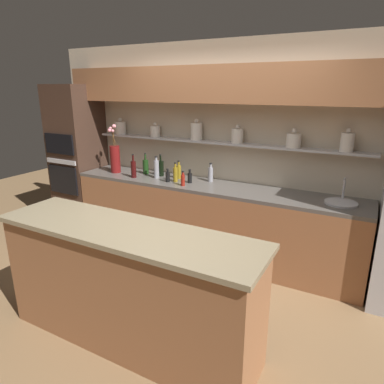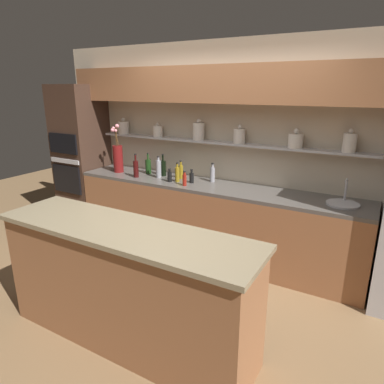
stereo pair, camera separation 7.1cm
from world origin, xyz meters
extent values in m
plane|color=olive|center=(0.00, 0.00, 0.00)|extent=(12.00, 12.00, 0.00)
cube|color=beige|center=(0.00, 1.60, 1.30)|extent=(5.20, 0.10, 2.60)
cube|color=#B7B7BC|center=(-0.12, 1.46, 1.41)|extent=(3.56, 0.18, 0.02)
cylinder|color=silver|center=(-1.62, 1.45, 1.51)|extent=(0.15, 0.15, 0.17)
sphere|color=silver|center=(-1.62, 1.45, 1.62)|extent=(0.05, 0.05, 0.05)
cylinder|color=silver|center=(-1.03, 1.45, 1.49)|extent=(0.13, 0.13, 0.14)
sphere|color=silver|center=(-1.03, 1.45, 1.59)|extent=(0.05, 0.05, 0.05)
cylinder|color=silver|center=(-0.40, 1.45, 1.53)|extent=(0.15, 0.15, 0.21)
sphere|color=silver|center=(-0.40, 1.45, 1.66)|extent=(0.05, 0.05, 0.05)
cylinder|color=silver|center=(0.15, 1.45, 1.51)|extent=(0.14, 0.14, 0.17)
sphere|color=silver|center=(0.15, 1.45, 1.61)|extent=(0.05, 0.05, 0.05)
cylinder|color=silver|center=(0.80, 1.45, 1.50)|extent=(0.16, 0.16, 0.16)
sphere|color=silver|center=(0.80, 1.45, 1.60)|extent=(0.06, 0.06, 0.06)
cylinder|color=silver|center=(1.34, 1.45, 1.52)|extent=(0.13, 0.13, 0.19)
sphere|color=silver|center=(1.34, 1.45, 1.64)|extent=(0.05, 0.05, 0.05)
cube|color=#99603D|center=(0.00, 1.38, 2.09)|extent=(4.42, 0.34, 0.42)
cube|color=#99603D|center=(-0.12, 1.24, 0.44)|extent=(3.66, 0.62, 0.88)
cube|color=#56514C|center=(-0.12, 1.24, 0.90)|extent=(3.66, 0.62, 0.04)
cube|color=#99603D|center=(0.00, -0.50, 0.49)|extent=(2.17, 0.55, 0.98)
cube|color=gray|center=(0.00, -0.50, 1.00)|extent=(2.23, 0.61, 0.04)
cube|color=#3D281E|center=(-2.28, 1.24, 1.05)|extent=(0.63, 0.62, 2.10)
cube|color=black|center=(-2.28, 0.92, 0.78)|extent=(0.53, 0.02, 0.40)
cube|color=black|center=(-2.28, 0.92, 1.30)|extent=(0.53, 0.02, 0.28)
cube|color=#B7B7BC|center=(-2.28, 0.92, 1.05)|extent=(0.56, 0.02, 0.06)
cylinder|color=maroon|center=(-1.54, 1.20, 1.10)|extent=(0.14, 0.14, 0.37)
cylinder|color=#4C3319|center=(-1.54, 1.20, 1.39)|extent=(0.05, 0.04, 0.21)
sphere|color=pink|center=(-1.52, 1.17, 1.50)|extent=(0.04, 0.04, 0.04)
cylinder|color=#4C3319|center=(-1.54, 1.19, 1.40)|extent=(0.03, 0.02, 0.22)
sphere|color=pink|center=(-1.56, 1.16, 1.51)|extent=(0.05, 0.05, 0.05)
cylinder|color=#4C3319|center=(-1.54, 1.21, 1.42)|extent=(0.04, 0.02, 0.26)
sphere|color=pink|center=(-1.56, 1.24, 1.55)|extent=(0.06, 0.06, 0.06)
cylinder|color=#4C3319|center=(-1.54, 1.20, 1.41)|extent=(0.04, 0.02, 0.24)
sphere|color=pink|center=(-1.55, 1.16, 1.53)|extent=(0.04, 0.04, 0.04)
cylinder|color=#B7B7BC|center=(1.38, 1.24, 0.93)|extent=(0.32, 0.32, 0.02)
cylinder|color=#B7B7BC|center=(1.38, 1.36, 1.05)|extent=(0.02, 0.02, 0.22)
cylinder|color=#B7B7BC|center=(1.38, 1.30, 1.16)|extent=(0.02, 0.12, 0.02)
cylinder|color=#380C0C|center=(-1.14, 1.09, 1.03)|extent=(0.07, 0.07, 0.22)
cylinder|color=#380C0C|center=(-1.14, 1.09, 1.18)|extent=(0.02, 0.02, 0.08)
cylinder|color=black|center=(-1.14, 1.09, 1.22)|extent=(0.03, 0.03, 0.01)
cylinder|color=olive|center=(-0.55, 1.17, 1.01)|extent=(0.06, 0.06, 0.18)
cylinder|color=olive|center=(-0.55, 1.17, 1.13)|extent=(0.03, 0.03, 0.05)
cylinder|color=black|center=(-0.55, 1.17, 1.16)|extent=(0.03, 0.03, 0.01)
cylinder|color=maroon|center=(-0.38, 1.06, 0.99)|extent=(0.05, 0.05, 0.13)
cylinder|color=maroon|center=(-0.38, 1.06, 1.07)|extent=(0.03, 0.03, 0.04)
cylinder|color=black|center=(-0.38, 1.06, 1.09)|extent=(0.03, 0.03, 0.01)
cylinder|color=olive|center=(-0.59, 1.33, 1.01)|extent=(0.06, 0.06, 0.17)
cylinder|color=olive|center=(-0.59, 1.33, 1.12)|extent=(0.03, 0.03, 0.05)
cylinder|color=black|center=(-0.59, 1.33, 1.15)|extent=(0.03, 0.03, 0.01)
cylinder|color=black|center=(-0.37, 1.21, 0.98)|extent=(0.06, 0.06, 0.12)
cylinder|color=black|center=(-0.37, 1.21, 1.06)|extent=(0.03, 0.03, 0.04)
cylinder|color=black|center=(-0.37, 1.21, 1.08)|extent=(0.03, 0.03, 0.01)
cylinder|color=black|center=(-0.63, 1.12, 0.98)|extent=(0.05, 0.05, 0.12)
cylinder|color=black|center=(-0.63, 1.12, 1.06)|extent=(0.03, 0.03, 0.04)
cylinder|color=black|center=(-0.63, 1.12, 1.08)|extent=(0.03, 0.03, 0.01)
cylinder|color=black|center=(-0.88, 1.34, 1.02)|extent=(0.08, 0.08, 0.20)
cylinder|color=black|center=(-0.88, 1.34, 1.16)|extent=(0.02, 0.02, 0.08)
cylinder|color=black|center=(-0.88, 1.34, 1.20)|extent=(0.03, 0.03, 0.01)
cylinder|color=gray|center=(-0.17, 1.39, 1.01)|extent=(0.06, 0.06, 0.18)
cylinder|color=gray|center=(-0.17, 1.39, 1.12)|extent=(0.03, 0.03, 0.04)
cylinder|color=black|center=(-0.17, 1.39, 1.15)|extent=(0.03, 0.03, 0.01)
cylinder|color=gray|center=(-0.86, 1.21, 1.03)|extent=(0.07, 0.07, 0.23)
cylinder|color=gray|center=(-0.86, 1.21, 1.17)|extent=(0.03, 0.03, 0.04)
cylinder|color=black|center=(-0.86, 1.21, 1.20)|extent=(0.03, 0.03, 0.01)
cylinder|color=#193814|center=(-1.12, 1.33, 1.02)|extent=(0.08, 0.08, 0.19)
cylinder|color=#193814|center=(-1.12, 1.33, 1.15)|extent=(0.02, 0.02, 0.08)
cylinder|color=black|center=(-1.12, 1.33, 1.20)|extent=(0.03, 0.03, 0.01)
camera|label=1|loc=(1.61, -2.38, 2.06)|focal=32.00mm
camera|label=2|loc=(1.67, -2.35, 2.06)|focal=32.00mm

